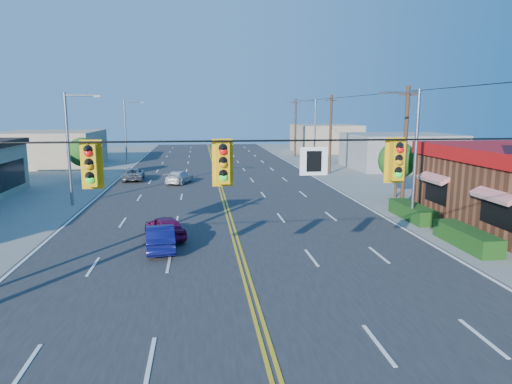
{
  "coord_description": "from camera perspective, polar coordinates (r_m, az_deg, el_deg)",
  "views": [
    {
      "loc": [
        -1.8,
        -11.72,
        6.78
      ],
      "look_at": [
        1.36,
        13.55,
        2.2
      ],
      "focal_mm": 32.0,
      "sensor_mm": 36.0,
      "label": 1
    }
  ],
  "objects": [
    {
      "name": "signal_span",
      "position": [
        11.99,
        1.04,
        1.1
      ],
      "size": [
        24.32,
        0.34,
        9.0
      ],
      "color": "#47301E",
      "rests_on": "ground"
    },
    {
      "name": "utility_pole_near",
      "position": [
        32.95,
        18.13,
        5.2
      ],
      "size": [
        0.28,
        0.28,
        8.4
      ],
      "primitive_type": "cylinder",
      "color": "#47301E",
      "rests_on": "ground"
    },
    {
      "name": "car_magenta",
      "position": [
        24.7,
        -11.32,
        -4.46
      ],
      "size": [
        2.66,
        3.88,
        1.23
      ],
      "primitive_type": "imported",
      "rotation": [
        0.0,
        0.0,
        3.51
      ],
      "color": "#650B3D",
      "rests_on": "ground"
    },
    {
      "name": "streetlight_sw",
      "position": [
        34.97,
        -22.12,
        5.74
      ],
      "size": [
        2.55,
        0.25,
        8.0
      ],
      "color": "gray",
      "rests_on": "ground"
    },
    {
      "name": "car_white",
      "position": [
        43.04,
        -9.58,
        1.78
      ],
      "size": [
        2.82,
        4.35,
        1.17
      ],
      "primitive_type": "imported",
      "rotation": [
        0.0,
        0.0,
        2.83
      ],
      "color": "silver",
      "rests_on": "ground"
    },
    {
      "name": "tree_west",
      "position": [
        47.24,
        -20.88,
        4.69
      ],
      "size": [
        2.8,
        2.8,
        4.2
      ],
      "color": "#47301E",
      "rests_on": "ground"
    },
    {
      "name": "streetlight_ne",
      "position": [
        51.34,
        7.15,
        7.59
      ],
      "size": [
        2.55,
        0.25,
        8.0
      ],
      "color": "gray",
      "rests_on": "ground"
    },
    {
      "name": "tree_kfc_rear",
      "position": [
        37.23,
        17.23,
        3.81
      ],
      "size": [
        2.94,
        2.94,
        4.41
      ],
      "color": "#47301E",
      "rests_on": "ground"
    },
    {
      "name": "ground",
      "position": [
        13.65,
        1.5,
        -19.57
      ],
      "size": [
        160.0,
        160.0,
        0.0
      ],
      "primitive_type": "plane",
      "color": "gray",
      "rests_on": "ground"
    },
    {
      "name": "streetlight_nw",
      "position": [
        60.43,
        -15.82,
        7.66
      ],
      "size": [
        2.55,
        0.25,
        8.0
      ],
      "color": "gray",
      "rests_on": "ground"
    },
    {
      "name": "car_blue",
      "position": [
        22.83,
        -11.89,
        -5.67
      ],
      "size": [
        1.72,
        3.91,
        1.25
      ],
      "primitive_type": "imported",
      "rotation": [
        0.0,
        0.0,
        3.25
      ],
      "color": "#0D104F",
      "rests_on": "ground"
    },
    {
      "name": "bld_east_mid",
      "position": [
        57.13,
        17.59,
        4.92
      ],
      "size": [
        12.0,
        10.0,
        4.0
      ],
      "primitive_type": "cube",
      "color": "gray",
      "rests_on": "ground"
    },
    {
      "name": "car_silver",
      "position": [
        45.89,
        -15.08,
        2.09
      ],
      "size": [
        2.24,
        4.38,
        1.18
      ],
      "primitive_type": "imported",
      "rotation": [
        0.0,
        0.0,
        3.21
      ],
      "color": "gray",
      "rests_on": "ground"
    },
    {
      "name": "utility_pole_far",
      "position": [
        67.24,
        4.95,
        7.96
      ],
      "size": [
        0.28,
        0.28,
        8.4
      ],
      "primitive_type": "cylinder",
      "color": "#47301E",
      "rests_on": "ground"
    },
    {
      "name": "utility_pole_mid",
      "position": [
        49.79,
        9.29,
        7.09
      ],
      "size": [
        0.28,
        0.28,
        8.4
      ],
      "primitive_type": "cylinder",
      "color": "#47301E",
      "rests_on": "ground"
    },
    {
      "name": "streetlight_se",
      "position": [
        28.72,
        18.99,
        5.12
      ],
      "size": [
        2.55,
        0.25,
        8.0
      ],
      "color": "gray",
      "rests_on": "ground"
    },
    {
      "name": "road",
      "position": [
        32.48,
        -3.79,
        -1.82
      ],
      "size": [
        20.0,
        120.0,
        0.06
      ],
      "primitive_type": "cube",
      "color": "#2D2D30",
      "rests_on": "ground"
    },
    {
      "name": "bld_west_far",
      "position": [
        62.6,
        -24.1,
        5.02
      ],
      "size": [
        11.0,
        12.0,
        4.2
      ],
      "primitive_type": "cube",
      "color": "tan",
      "rests_on": "ground"
    },
    {
      "name": "bld_east_far",
      "position": [
        76.73,
        8.68,
        6.66
      ],
      "size": [
        10.0,
        10.0,
        4.4
      ],
      "primitive_type": "cube",
      "color": "tan",
      "rests_on": "ground"
    }
  ]
}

